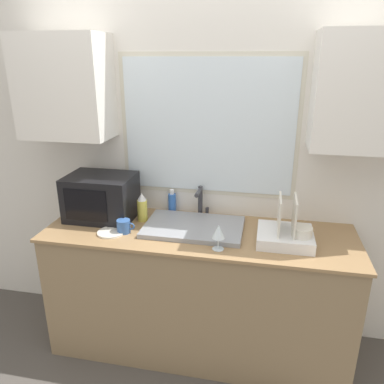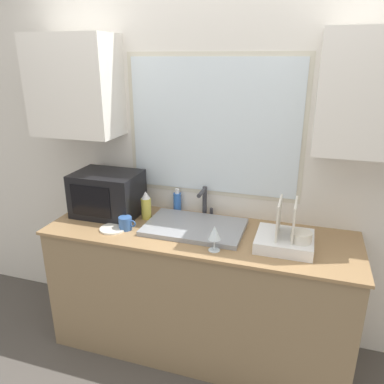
{
  "view_description": "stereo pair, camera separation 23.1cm",
  "coord_description": "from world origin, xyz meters",
  "px_view_note": "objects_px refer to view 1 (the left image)",
  "views": [
    {
      "loc": [
        0.39,
        -1.85,
        1.98
      ],
      "look_at": [
        -0.04,
        0.28,
        1.19
      ],
      "focal_mm": 35.0,
      "sensor_mm": 36.0,
      "label": 1
    },
    {
      "loc": [
        0.62,
        -1.79,
        1.98
      ],
      "look_at": [
        -0.04,
        0.28,
        1.19
      ],
      "focal_mm": 35.0,
      "sensor_mm": 36.0,
      "label": 2
    }
  ],
  "objects_px": {
    "dish_rack": "(287,234)",
    "spray_bottle": "(142,207)",
    "faucet": "(200,199)",
    "wine_glass": "(218,232)",
    "soap_bottle": "(172,202)",
    "microwave": "(101,197)",
    "mug_near_sink": "(124,226)"
  },
  "relations": [
    {
      "from": "dish_rack",
      "to": "spray_bottle",
      "type": "relative_size",
      "value": 1.66
    },
    {
      "from": "microwave",
      "to": "spray_bottle",
      "type": "relative_size",
      "value": 2.26
    },
    {
      "from": "faucet",
      "to": "mug_near_sink",
      "type": "xyz_separation_m",
      "value": [
        -0.44,
        -0.36,
        -0.09
      ]
    },
    {
      "from": "mug_near_sink",
      "to": "microwave",
      "type": "bearing_deg",
      "value": 139.98
    },
    {
      "from": "spray_bottle",
      "to": "mug_near_sink",
      "type": "distance_m",
      "value": 0.22
    },
    {
      "from": "microwave",
      "to": "faucet",
      "type": "bearing_deg",
      "value": 13.2
    },
    {
      "from": "faucet",
      "to": "mug_near_sink",
      "type": "distance_m",
      "value": 0.57
    },
    {
      "from": "soap_bottle",
      "to": "mug_near_sink",
      "type": "xyz_separation_m",
      "value": [
        -0.22,
        -0.39,
        -0.03
      ]
    },
    {
      "from": "dish_rack",
      "to": "spray_bottle",
      "type": "bearing_deg",
      "value": 171.85
    },
    {
      "from": "microwave",
      "to": "dish_rack",
      "type": "distance_m",
      "value": 1.27
    },
    {
      "from": "wine_glass",
      "to": "soap_bottle",
      "type": "bearing_deg",
      "value": 129.52
    },
    {
      "from": "microwave",
      "to": "spray_bottle",
      "type": "height_order",
      "value": "microwave"
    },
    {
      "from": "spray_bottle",
      "to": "mug_near_sink",
      "type": "relative_size",
      "value": 1.7
    },
    {
      "from": "mug_near_sink",
      "to": "wine_glass",
      "type": "relative_size",
      "value": 0.76
    },
    {
      "from": "spray_bottle",
      "to": "microwave",
      "type": "bearing_deg",
      "value": -178.61
    },
    {
      "from": "soap_bottle",
      "to": "wine_glass",
      "type": "bearing_deg",
      "value": -50.48
    },
    {
      "from": "wine_glass",
      "to": "microwave",
      "type": "bearing_deg",
      "value": 160.81
    },
    {
      "from": "mug_near_sink",
      "to": "wine_glass",
      "type": "xyz_separation_m",
      "value": [
        0.63,
        -0.1,
        0.07
      ]
    },
    {
      "from": "microwave",
      "to": "dish_rack",
      "type": "height_order",
      "value": "microwave"
    },
    {
      "from": "soap_bottle",
      "to": "mug_near_sink",
      "type": "relative_size",
      "value": 1.48
    },
    {
      "from": "dish_rack",
      "to": "wine_glass",
      "type": "bearing_deg",
      "value": -156.89
    },
    {
      "from": "dish_rack",
      "to": "microwave",
      "type": "bearing_deg",
      "value": 174.05
    },
    {
      "from": "mug_near_sink",
      "to": "wine_glass",
      "type": "height_order",
      "value": "wine_glass"
    },
    {
      "from": "faucet",
      "to": "dish_rack",
      "type": "bearing_deg",
      "value": -26.24
    },
    {
      "from": "microwave",
      "to": "spray_bottle",
      "type": "bearing_deg",
      "value": 1.39
    },
    {
      "from": "microwave",
      "to": "wine_glass",
      "type": "xyz_separation_m",
      "value": [
        0.86,
        -0.3,
        -0.04
      ]
    },
    {
      "from": "microwave",
      "to": "mug_near_sink",
      "type": "xyz_separation_m",
      "value": [
        0.24,
        -0.2,
        -0.11
      ]
    },
    {
      "from": "dish_rack",
      "to": "spray_bottle",
      "type": "height_order",
      "value": "dish_rack"
    },
    {
      "from": "dish_rack",
      "to": "soap_bottle",
      "type": "xyz_separation_m",
      "value": [
        -0.8,
        0.32,
        0.02
      ]
    },
    {
      "from": "microwave",
      "to": "dish_rack",
      "type": "relative_size",
      "value": 1.36
    },
    {
      "from": "dish_rack",
      "to": "mug_near_sink",
      "type": "xyz_separation_m",
      "value": [
        -1.02,
        -0.07,
        -0.02
      ]
    },
    {
      "from": "dish_rack",
      "to": "spray_bottle",
      "type": "distance_m",
      "value": 0.97
    }
  ]
}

